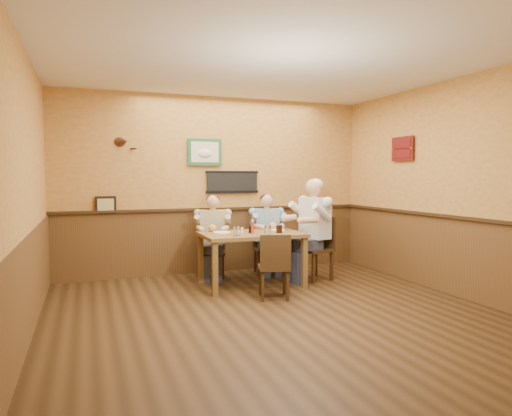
% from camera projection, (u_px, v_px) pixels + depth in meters
% --- Properties ---
extents(room, '(5.02, 5.03, 2.81)m').
position_uv_depth(room, '(283.00, 163.00, 5.16)').
color(room, '#2F1F0E').
rests_on(room, ground).
extents(dining_table, '(1.40, 0.90, 0.75)m').
position_uv_depth(dining_table, '(251.00, 239.00, 6.42)').
color(dining_table, brown).
rests_on(dining_table, ground).
extents(chair_back_left, '(0.45, 0.45, 0.79)m').
position_uv_depth(chair_back_left, '(213.00, 251.00, 6.96)').
color(chair_back_left, '#392612').
rests_on(chair_back_left, ground).
extents(chair_back_right, '(0.41, 0.41, 0.79)m').
position_uv_depth(chair_back_right, '(266.00, 248.00, 7.24)').
color(chair_back_right, '#392612').
rests_on(chair_back_right, ground).
extents(chair_right_end, '(0.53, 0.53, 0.95)m').
position_uv_depth(chair_right_end, '(315.00, 248.00, 6.79)').
color(chair_right_end, '#392612').
rests_on(chair_right_end, ground).
extents(chair_near_side, '(0.47, 0.47, 0.83)m').
position_uv_depth(chair_near_side, '(274.00, 266.00, 5.75)').
color(chair_near_side, '#392612').
rests_on(chair_near_side, ground).
extents(diner_tan_shirt, '(0.65, 0.65, 1.13)m').
position_uv_depth(diner_tan_shirt, '(213.00, 240.00, 6.95)').
color(diner_tan_shirt, '#C5B187').
rests_on(diner_tan_shirt, ground).
extents(diner_blue_polo, '(0.58, 0.58, 1.14)m').
position_uv_depth(diner_blue_polo, '(266.00, 238.00, 7.23)').
color(diner_blue_polo, '#7B9AB9').
rests_on(diner_blue_polo, ground).
extents(diner_white_elder, '(0.75, 0.75, 1.35)m').
position_uv_depth(diner_white_elder, '(315.00, 235.00, 6.77)').
color(diner_white_elder, silver).
rests_on(diner_white_elder, ground).
extents(water_glass_left, '(0.09, 0.09, 0.13)m').
position_uv_depth(water_glass_left, '(237.00, 231.00, 6.10)').
color(water_glass_left, white).
rests_on(water_glass_left, dining_table).
extents(water_glass_mid, '(0.12, 0.12, 0.13)m').
position_uv_depth(water_glass_mid, '(268.00, 230.00, 6.15)').
color(water_glass_mid, white).
rests_on(water_glass_mid, dining_table).
extents(cola_tumbler, '(0.10, 0.10, 0.11)m').
position_uv_depth(cola_tumbler, '(279.00, 229.00, 6.37)').
color(cola_tumbler, black).
rests_on(cola_tumbler, dining_table).
extents(hot_sauce_bottle, '(0.05, 0.05, 0.18)m').
position_uv_depth(hot_sauce_bottle, '(253.00, 227.00, 6.32)').
color(hot_sauce_bottle, red).
rests_on(hot_sauce_bottle, dining_table).
extents(salt_shaker, '(0.04, 0.04, 0.09)m').
position_uv_depth(salt_shaker, '(242.00, 231.00, 6.29)').
color(salt_shaker, white).
rests_on(salt_shaker, dining_table).
extents(pepper_shaker, '(0.04, 0.04, 0.09)m').
position_uv_depth(pepper_shaker, '(250.00, 230.00, 6.35)').
color(pepper_shaker, black).
rests_on(pepper_shaker, dining_table).
extents(plate_far_left, '(0.32, 0.32, 0.02)m').
position_uv_depth(plate_far_left, '(222.00, 232.00, 6.37)').
color(plate_far_left, white).
rests_on(plate_far_left, dining_table).
extents(plate_far_right, '(0.27, 0.27, 0.01)m').
position_uv_depth(plate_far_right, '(278.00, 230.00, 6.68)').
color(plate_far_right, white).
rests_on(plate_far_right, dining_table).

